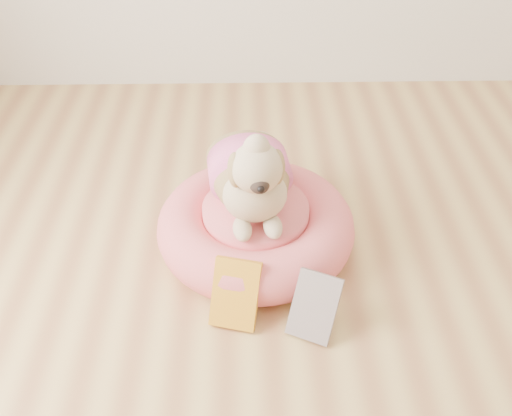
{
  "coord_description": "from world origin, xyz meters",
  "views": [
    {
      "loc": [
        -0.35,
        -0.57,
        1.43
      ],
      "look_at": [
        -0.32,
        0.92,
        0.21
      ],
      "focal_mm": 40.0,
      "sensor_mm": 36.0,
      "label": 1
    }
  ],
  "objects_px": {
    "dog": "(251,159)",
    "book_white": "(314,306)",
    "book_yellow": "(235,294)",
    "pet_bed": "(256,226)"
  },
  "relations": [
    {
      "from": "book_yellow",
      "to": "book_white",
      "type": "xyz_separation_m",
      "value": [
        0.24,
        -0.05,
        -0.01
      ]
    },
    {
      "from": "pet_bed",
      "to": "book_white",
      "type": "distance_m",
      "value": 0.42
    },
    {
      "from": "dog",
      "to": "book_white",
      "type": "height_order",
      "value": "dog"
    },
    {
      "from": "dog",
      "to": "book_white",
      "type": "bearing_deg",
      "value": -71.2
    },
    {
      "from": "dog",
      "to": "book_white",
      "type": "distance_m",
      "value": 0.52
    },
    {
      "from": "book_yellow",
      "to": "dog",
      "type": "bearing_deg",
      "value": 95.18
    },
    {
      "from": "dog",
      "to": "book_yellow",
      "type": "height_order",
      "value": "dog"
    },
    {
      "from": "book_yellow",
      "to": "book_white",
      "type": "height_order",
      "value": "book_yellow"
    },
    {
      "from": "pet_bed",
      "to": "book_white",
      "type": "relative_size",
      "value": 3.34
    },
    {
      "from": "pet_bed",
      "to": "book_yellow",
      "type": "bearing_deg",
      "value": -101.84
    }
  ]
}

